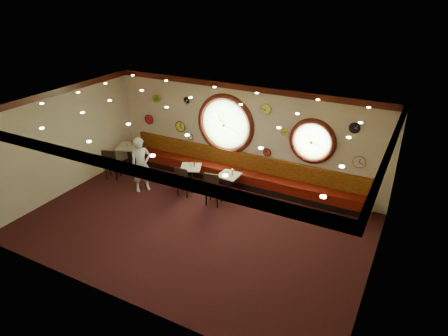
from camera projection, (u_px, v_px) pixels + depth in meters
floor at (194, 226)px, 10.70m from camera, size 9.00×6.00×0.00m
ceiling at (189, 111)px, 9.32m from camera, size 9.00×6.00×0.02m
wall_back at (243, 135)px, 12.40m from camera, size 9.00×0.02×3.20m
wall_front at (108, 234)px, 7.62m from camera, size 9.00×0.02×3.20m
wall_left at (64, 141)px, 11.90m from camera, size 0.02×6.00×3.20m
wall_right at (379, 218)px, 8.12m from camera, size 0.02×6.00×3.20m
molding_back at (243, 87)px, 11.71m from camera, size 9.00×0.10×0.18m
molding_front at (100, 161)px, 7.00m from camera, size 9.00×0.10×0.18m
molding_left at (56, 92)px, 11.23m from camera, size 0.10×6.00×0.18m
molding_right at (390, 150)px, 7.48m from camera, size 0.10×6.00×0.18m
banquette_base at (238, 181)px, 12.83m from camera, size 8.00×0.55×0.20m
banquette_seat at (238, 174)px, 12.72m from camera, size 8.00×0.55×0.30m
banquette_back at (242, 160)px, 12.72m from camera, size 8.00×0.10×0.55m
porthole_left_glass at (226, 124)px, 12.54m from camera, size 1.66×0.02×1.66m
porthole_left_frame at (226, 124)px, 12.53m from camera, size 1.98×0.18×1.98m
porthole_left_ring at (225, 125)px, 12.50m from camera, size 1.61×0.03×1.61m
porthole_right_glass at (313, 141)px, 11.38m from camera, size 1.10×0.02×1.10m
porthole_right_frame at (312, 141)px, 11.37m from camera, size 1.38×0.18×1.38m
porthole_right_ring at (312, 142)px, 11.35m from camera, size 1.09×0.03×1.09m
wall_clock_0 at (180, 127)px, 13.38m from camera, size 0.36×0.03×0.36m
wall_clock_1 at (284, 132)px, 11.65m from camera, size 0.22×0.03×0.22m
wall_clock_2 at (266, 109)px, 11.64m from camera, size 0.30×0.03×0.30m
wall_clock_3 at (359, 162)px, 10.94m from camera, size 0.34×0.03×0.34m
wall_clock_4 at (149, 119)px, 13.90m from camera, size 0.32×0.03×0.32m
wall_clock_5 at (187, 100)px, 12.84m from camera, size 0.24×0.03×0.24m
wall_clock_6 at (157, 98)px, 13.39m from camera, size 0.26×0.03×0.26m
wall_clock_7 at (267, 152)px, 12.18m from camera, size 0.24×0.03×0.24m
wall_clock_8 at (355, 128)px, 10.63m from camera, size 0.28×0.03×0.28m
wall_clock_9 at (191, 137)px, 13.34m from camera, size 0.20×0.03×0.20m
table_a at (129, 154)px, 13.80m from camera, size 0.95×0.95×0.80m
table_b at (191, 174)px, 12.57m from camera, size 0.82×0.82×0.68m
table_c at (229, 182)px, 12.12m from camera, size 0.63×0.63×0.66m
chair_a at (111, 162)px, 12.94m from camera, size 0.56×0.56×0.65m
chair_b at (183, 180)px, 11.96m from camera, size 0.41×0.41×0.59m
chair_c at (212, 187)px, 11.43m from camera, size 0.51×0.51×0.66m
condiment_a_salt at (127, 145)px, 13.67m from camera, size 0.03×0.03×0.09m
condiment_b_salt at (190, 164)px, 12.53m from camera, size 0.03×0.03×0.09m
condiment_c_salt at (228, 172)px, 12.06m from camera, size 0.03×0.03×0.09m
condiment_a_pepper at (127, 145)px, 13.61m from camera, size 0.04×0.04×0.11m
condiment_b_pepper at (191, 166)px, 12.37m from camera, size 0.04×0.04×0.11m
condiment_c_pepper at (230, 174)px, 11.94m from camera, size 0.03×0.03×0.09m
condiment_a_bottle at (132, 143)px, 13.71m from camera, size 0.05×0.05×0.16m
condiment_b_bottle at (194, 164)px, 12.42m from camera, size 0.06×0.06×0.18m
condiment_c_bottle at (232, 172)px, 11.96m from camera, size 0.06×0.06×0.18m
waiter at (141, 165)px, 12.16m from camera, size 0.70×0.75×1.72m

